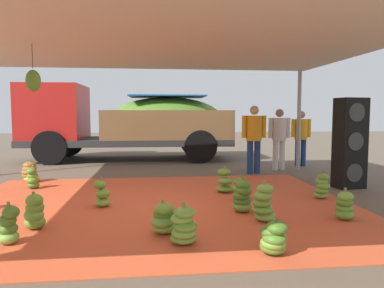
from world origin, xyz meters
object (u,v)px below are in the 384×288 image
object	(u,v)px
banana_bunch_1	(242,197)
banana_bunch_14	(33,179)
banana_bunch_7	(30,172)
banana_bunch_9	(240,190)
speaker_stack	(350,143)
banana_bunch_6	(102,195)
banana_bunch_2	(264,204)
banana_bunch_15	(184,227)
banana_bunch_12	(35,212)
banana_bunch_13	(225,182)
banana_bunch_5	(322,187)
cargo_truck_main	(125,121)
banana_bunch_3	(345,206)
banana_bunch_4	(274,238)
banana_bunch_11	(9,226)
worker_0	(301,134)
banana_bunch_8	(164,219)
worker_2	(279,134)
worker_1	(254,134)

from	to	relation	value
banana_bunch_1	banana_bunch_14	world-z (taller)	banana_bunch_1
banana_bunch_7	banana_bunch_9	distance (m)	4.65
banana_bunch_1	speaker_stack	size ratio (longest dim) A/B	0.29
banana_bunch_6	banana_bunch_14	world-z (taller)	banana_bunch_6
banana_bunch_2	banana_bunch_6	size ratio (longest dim) A/B	1.21
banana_bunch_15	banana_bunch_12	bearing A→B (deg)	158.11
banana_bunch_7	banana_bunch_13	distance (m)	4.27
banana_bunch_5	banana_bunch_12	size ratio (longest dim) A/B	1.01
banana_bunch_5	cargo_truck_main	xyz separation A→B (m)	(-3.82, 5.89, 1.05)
banana_bunch_12	banana_bunch_1	bearing A→B (deg)	9.56
banana_bunch_12	speaker_stack	distance (m)	5.85
banana_bunch_3	speaker_stack	size ratio (longest dim) A/B	0.25
banana_bunch_4	banana_bunch_11	bearing A→B (deg)	167.51
worker_0	banana_bunch_15	bearing A→B (deg)	-123.80
banana_bunch_14	banana_bunch_4	bearing A→B (deg)	-45.88
banana_bunch_11	banana_bunch_13	world-z (taller)	banana_bunch_13
cargo_truck_main	worker_0	bearing A→B (deg)	-21.95
banana_bunch_1	banana_bunch_12	world-z (taller)	banana_bunch_1
banana_bunch_7	cargo_truck_main	xyz separation A→B (m)	(1.77, 3.74, 1.05)
banana_bunch_8	speaker_stack	size ratio (longest dim) A/B	0.24
banana_bunch_3	banana_bunch_6	world-z (taller)	banana_bunch_6
banana_bunch_1	banana_bunch_7	xyz separation A→B (m)	(-4.00, 2.83, -0.02)
banana_bunch_11	banana_bunch_13	bearing A→B (deg)	38.18
banana_bunch_1	banana_bunch_7	size ratio (longest dim) A/B	1.10
banana_bunch_9	banana_bunch_3	bearing A→B (deg)	-47.16
banana_bunch_5	banana_bunch_7	world-z (taller)	banana_bunch_5
banana_bunch_8	worker_2	size ratio (longest dim) A/B	0.27
banana_bunch_4	worker_1	xyz separation A→B (m)	(1.26, 5.09, 0.80)
banana_bunch_14	banana_bunch_15	bearing A→B (deg)	-50.83
banana_bunch_12	banana_bunch_7	bearing A→B (deg)	108.99
banana_bunch_1	banana_bunch_5	distance (m)	1.74
banana_bunch_13	worker_2	bearing A→B (deg)	52.31
banana_bunch_1	banana_bunch_13	world-z (taller)	banana_bunch_1
banana_bunch_8	banana_bunch_15	xyz separation A→B (m)	(0.21, -0.39, 0.02)
banana_bunch_1	worker_0	bearing A→B (deg)	57.74
banana_bunch_8	worker_0	world-z (taller)	worker_0
banana_bunch_5	banana_bunch_9	world-z (taller)	banana_bunch_5
banana_bunch_1	banana_bunch_12	distance (m)	2.90
banana_bunch_4	cargo_truck_main	distance (m)	8.55
speaker_stack	banana_bunch_6	bearing A→B (deg)	-168.05
banana_bunch_11	worker_0	world-z (taller)	worker_0
banana_bunch_11	worker_0	bearing A→B (deg)	43.43
banana_bunch_9	speaker_stack	size ratio (longest dim) A/B	0.24
banana_bunch_12	worker_1	size ratio (longest dim) A/B	0.29
banana_bunch_1	banana_bunch_4	world-z (taller)	banana_bunch_1
banana_bunch_3	worker_0	bearing A→B (deg)	73.22
banana_bunch_2	worker_1	size ratio (longest dim) A/B	0.34
banana_bunch_14	cargo_truck_main	xyz separation A→B (m)	(1.49, 4.47, 1.06)
worker_1	banana_bunch_12	bearing A→B (deg)	-135.69
banana_bunch_1	banana_bunch_12	xyz separation A→B (m)	(-2.86, -0.48, -0.02)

